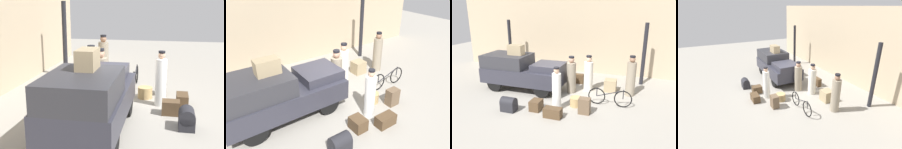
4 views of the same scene
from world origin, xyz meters
TOP-DOWN VIEW (x-y plane):
  - ground_plane at (0.00, 0.00)m, footprint 30.00×30.00m
  - canopy_pillar_right at (3.48, 2.80)m, footprint 0.19×0.19m
  - truck at (-1.95, 0.31)m, footprint 3.86×1.66m
  - bicycle at (2.28, -0.29)m, footprint 1.72×0.04m
  - wicker_basket at (1.03, -0.75)m, footprint 0.48×0.48m
  - porter_standing_middle at (0.40, -1.26)m, footprint 0.34×0.34m
  - porter_lifting_near_truck at (0.41, 0.60)m, footprint 0.41×0.41m
  - porter_carrying_trunk at (1.10, 1.07)m, footprint 0.42×0.42m
  - conductor_in_dark_uniform at (3.00, 1.06)m, footprint 0.40×0.40m
  - suitcase_tan_flat at (-0.32, -1.58)m, footprint 0.40×0.50m
  - suitcase_black_upright at (2.11, 1.31)m, footprint 0.54×0.52m
  - trunk_large_brown at (0.38, 1.93)m, footprint 0.60×0.26m
  - trunk_wicker_pale at (-1.27, -1.98)m, footprint 0.55×0.40m
  - trunk_umber_medium at (1.49, -1.28)m, footprint 0.42×0.31m
  - suitcase_small_leather at (0.50, -1.93)m, footprint 0.64×0.35m
  - trunk_on_truck_roof at (-2.19, 0.31)m, footprint 0.70×0.43m

SIDE VIEW (x-z plane):
  - ground_plane at x=0.00m, z-range 0.00..0.00m
  - suitcase_small_leather at x=0.50m, z-range 0.00..0.36m
  - wicker_basket at x=1.03m, z-range 0.00..0.36m
  - suitcase_tan_flat at x=-0.32m, z-range 0.00..0.40m
  - trunk_large_brown at x=0.38m, z-range 0.00..0.49m
  - trunk_wicker_pale at x=-1.27m, z-range -0.01..0.54m
  - suitcase_black_upright at x=2.11m, z-range 0.00..0.56m
  - trunk_umber_medium at x=1.49m, z-range 0.00..0.60m
  - bicycle at x=2.28m, z-range -0.01..0.72m
  - porter_carrying_trunk at x=1.10m, z-range -0.08..1.60m
  - porter_lifting_near_truck at x=0.41m, z-range -0.08..1.62m
  - porter_standing_middle at x=0.40m, z-range -0.07..1.62m
  - conductor_in_dark_uniform at x=3.00m, z-range -0.08..1.73m
  - truck at x=-1.95m, z-range 0.09..1.74m
  - canopy_pillar_right at x=3.48m, z-range 0.00..3.08m
  - trunk_on_truck_roof at x=-2.19m, z-range 1.65..2.11m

